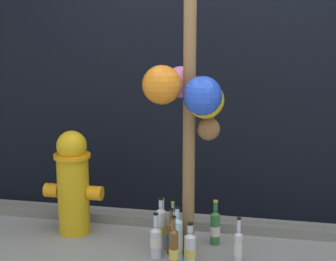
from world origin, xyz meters
TOP-DOWN VIEW (x-y plane):
  - building_wall at (-0.00, 1.33)m, footprint 10.00×0.21m
  - curb_strip at (0.00, 0.90)m, footprint 8.00×0.12m
  - memorial_post at (-0.14, 0.40)m, footprint 0.53×0.48m
  - fire_hydrant at (-1.09, 0.64)m, footprint 0.47×0.28m
  - bottle_0 at (-0.37, 0.60)m, footprint 0.06×0.06m
  - bottle_1 at (-0.26, 0.41)m, footprint 0.07×0.07m
  - bottle_2 at (-0.36, 0.34)m, footprint 0.08×0.08m
  - bottle_3 at (-0.35, 0.48)m, footprint 0.08×0.08m
  - bottle_4 at (0.22, 0.37)m, footprint 0.06×0.06m
  - bottle_5 at (-0.10, 0.26)m, footprint 0.08×0.08m
  - bottle_6 at (0.03, 0.64)m, footprint 0.07×0.07m
  - bottle_7 at (-0.28, 0.53)m, footprint 0.06×0.06m
  - bottle_8 at (-0.19, 0.14)m, footprint 0.06×0.06m
  - bottle_9 at (-0.21, 0.33)m, footprint 0.08×0.08m

SIDE VIEW (x-z plane):
  - curb_strip at x=0.00m, z-range 0.00..0.08m
  - bottle_4 at x=0.22m, z-range -0.04..0.29m
  - bottle_2 at x=-0.36m, z-range -0.04..0.29m
  - bottle_5 at x=-0.10m, z-range -0.03..0.28m
  - bottle_1 at x=-0.26m, z-range -0.04..0.30m
  - bottle_6 at x=0.03m, z-range -0.04..0.31m
  - bottle_0 at x=-0.37m, z-range -0.04..0.31m
  - bottle_7 at x=-0.28m, z-range -0.03..0.32m
  - bottle_9 at x=-0.21m, z-range -0.04..0.35m
  - bottle_8 at x=-0.19m, z-range -0.04..0.35m
  - bottle_3 at x=-0.35m, z-range -0.03..0.36m
  - fire_hydrant at x=-1.09m, z-range 0.00..0.83m
  - memorial_post at x=-0.14m, z-range 0.05..2.62m
  - building_wall at x=0.00m, z-range 0.00..3.57m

